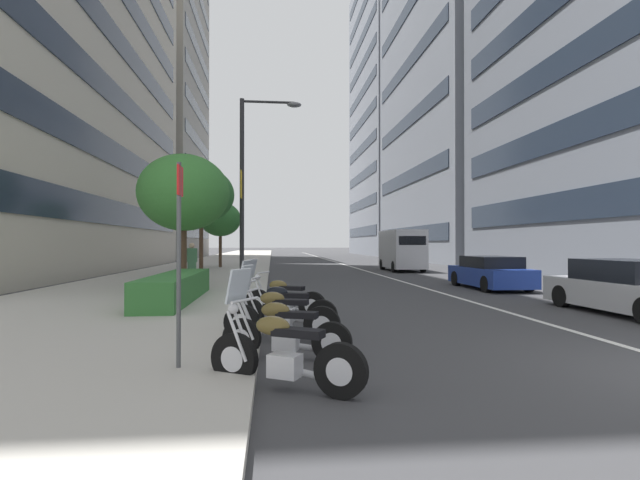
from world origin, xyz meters
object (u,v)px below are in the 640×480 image
car_lead_in_lane (629,289)px  street_lamp_with_banners (251,172)px  street_tree_far_plaza (201,195)px  motorcycle_far_end_row (283,309)px  parking_sign_by_curb (179,245)px  delivery_van_ahead (402,249)px  motorcycle_mid_row (282,354)px  pedestrian_on_plaza (192,262)px  car_approaching_light (490,273)px  motorcycle_under_tarp (284,301)px  street_tree_near_plaza_corner (220,219)px  motorcycle_by_sign_pole (283,332)px  street_tree_mid_sidewalk (184,193)px  motorcycle_nearest_camera (279,317)px

car_lead_in_lane → street_lamp_with_banners: street_lamp_with_banners is taller
car_lead_in_lane → street_tree_far_plaza: street_tree_far_plaza is taller
motorcycle_far_end_row → parking_sign_by_curb: parking_sign_by_curb is taller
motorcycle_far_end_row → delivery_van_ahead: (20.44, -8.34, 0.99)m
motorcycle_far_end_row → car_lead_in_lane: size_ratio=0.48×
motorcycle_mid_row → pedestrian_on_plaza: size_ratio=1.13×
car_lead_in_lane → car_approaching_light: (6.86, 0.38, -0.03)m
motorcycle_under_tarp → motorcycle_mid_row: bearing=115.0°
car_lead_in_lane → motorcycle_under_tarp: bearing=87.0°
car_approaching_light → street_tree_near_plaza_corner: 20.11m
motorcycle_by_sign_pole → street_tree_mid_sidewalk: street_tree_mid_sidewalk is taller
car_lead_in_lane → street_tree_near_plaza_corner: (22.44, 12.76, 2.88)m
street_tree_mid_sidewalk → pedestrian_on_plaza: size_ratio=2.94×
parking_sign_by_curb → street_tree_mid_sidewalk: bearing=10.2°
motorcycle_nearest_camera → street_tree_far_plaza: (17.31, 3.99, 4.02)m
motorcycle_under_tarp → car_approaching_light: size_ratio=0.46×
car_lead_in_lane → street_lamp_with_banners: bearing=49.3°
motorcycle_far_end_row → pedestrian_on_plaza: size_ratio=1.28×
delivery_van_ahead → motorcycle_mid_row: bearing=161.9°
motorcycle_under_tarp → street_tree_far_plaza: street_tree_far_plaza is taller
motorcycle_far_end_row → street_lamp_with_banners: 10.43m
motorcycle_under_tarp → street_tree_near_plaza_corner: bearing=-53.3°
street_tree_near_plaza_corner → car_approaching_light: bearing=-141.5°
pedestrian_on_plaza → motorcycle_by_sign_pole: bearing=172.2°
car_lead_in_lane → pedestrian_on_plaza: size_ratio=2.69×
motorcycle_nearest_camera → parking_sign_by_curb: parking_sign_by_curb is taller
parking_sign_by_curb → pedestrian_on_plaza: size_ratio=1.62×
motorcycle_by_sign_pole → car_approaching_light: motorcycle_by_sign_pole is taller
motorcycle_far_end_row → car_lead_in_lane: motorcycle_far_end_row is taller
street_tree_far_plaza → motorcycle_under_tarp: bearing=-164.2°
motorcycle_nearest_camera → car_approaching_light: 12.67m
street_tree_mid_sidewalk → motorcycle_far_end_row: bearing=-156.2°
motorcycle_far_end_row → pedestrian_on_plaza: (10.61, 3.65, 0.56)m
motorcycle_far_end_row → pedestrian_on_plaza: 11.23m
delivery_van_ahead → street_tree_mid_sidewalk: size_ratio=1.02×
street_tree_near_plaza_corner → pedestrian_on_plaza: (-13.10, -0.23, -2.53)m
street_tree_far_plaza → street_tree_near_plaza_corner: street_tree_far_plaza is taller
car_lead_in_lane → car_approaching_light: car_lead_in_lane is taller
motorcycle_far_end_row → car_lead_in_lane: bearing=-155.6°
motorcycle_nearest_camera → delivery_van_ahead: 23.23m
street_tree_mid_sidewalk → street_tree_far_plaza: size_ratio=0.85×
motorcycle_nearest_camera → street_tree_mid_sidewalk: (9.15, 3.41, 3.25)m
motorcycle_under_tarp → parking_sign_by_curb: 5.33m
car_lead_in_lane → pedestrian_on_plaza: pedestrian_on_plaza is taller
parking_sign_by_curb → street_tree_far_plaza: 19.88m
car_lead_in_lane → delivery_van_ahead: delivery_van_ahead is taller
delivery_van_ahead → street_tree_far_plaza: bearing=110.1°
parking_sign_by_curb → motorcycle_under_tarp: bearing=-17.2°
delivery_van_ahead → street_tree_far_plaza: 13.50m
car_lead_in_lane → street_tree_far_plaza: bearing=39.8°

